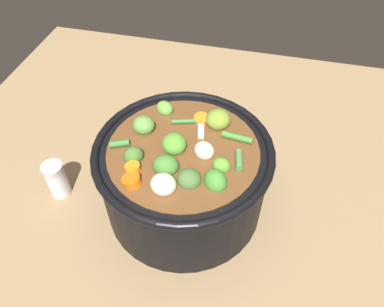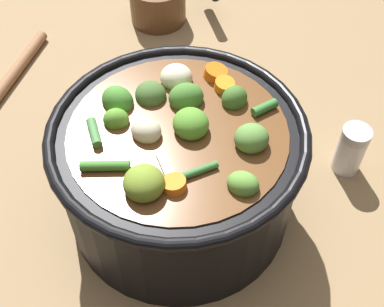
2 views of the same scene
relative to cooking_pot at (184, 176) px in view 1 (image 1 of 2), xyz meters
The scene contains 3 objects.
ground_plane 0.08m from the cooking_pot, behind, with size 1.10×1.10×0.00m, color #8C704C.
cooking_pot is the anchor object (origin of this frame).
salt_shaker 0.24m from the cooking_pot, 82.68° to the right, with size 0.04×0.04×0.08m.
Camera 1 is at (0.39, 0.11, 0.58)m, focal length 34.76 mm.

